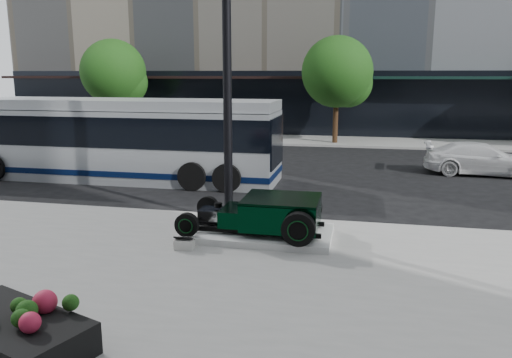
% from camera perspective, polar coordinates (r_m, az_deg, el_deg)
% --- Properties ---
extents(ground, '(120.00, 120.00, 0.00)m').
position_cam_1_polar(ground, '(15.22, 2.46, -2.63)').
color(ground, black).
rests_on(ground, ground).
extents(sidewalk_far, '(70.00, 4.00, 0.12)m').
position_cam_1_polar(sidewalk_far, '(28.88, 7.11, 4.37)').
color(sidewalk_far, gray).
rests_on(sidewalk_far, ground).
extents(street_trees, '(29.80, 3.80, 5.70)m').
position_cam_1_polar(street_trees, '(27.63, 9.55, 11.67)').
color(street_trees, black).
rests_on(street_trees, sidewalk_far).
extents(display_plinth, '(3.40, 1.80, 0.15)m').
position_cam_1_polar(display_plinth, '(11.66, 0.22, -6.21)').
color(display_plinth, silver).
rests_on(display_plinth, sidewalk_near).
extents(hot_rod, '(3.22, 2.00, 0.81)m').
position_cam_1_polar(hot_rod, '(11.45, 1.85, -3.93)').
color(hot_rod, black).
rests_on(hot_rod, display_plinth).
extents(info_plaque, '(0.42, 0.33, 0.31)m').
position_cam_1_polar(info_plaque, '(10.96, -8.20, -7.26)').
color(info_plaque, silver).
rests_on(info_plaque, sidewalk_near).
extents(lamppost, '(0.41, 0.41, 7.42)m').
position_cam_1_polar(lamppost, '(12.70, -3.29, 10.67)').
color(lamppost, black).
rests_on(lamppost, sidewalk_near).
extents(flower_planter, '(2.53, 1.85, 0.74)m').
position_cam_1_polar(flower_planter, '(7.87, -26.11, -15.27)').
color(flower_planter, black).
rests_on(flower_planter, sidewalk_near).
extents(transit_bus, '(12.12, 2.88, 2.92)m').
position_cam_1_polar(transit_bus, '(19.09, -15.76, 4.46)').
color(transit_bus, silver).
rests_on(transit_bus, ground).
extents(white_sedan, '(4.30, 1.94, 1.22)m').
position_cam_1_polar(white_sedan, '(21.08, 24.35, 2.11)').
color(white_sedan, white).
rests_on(white_sedan, ground).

